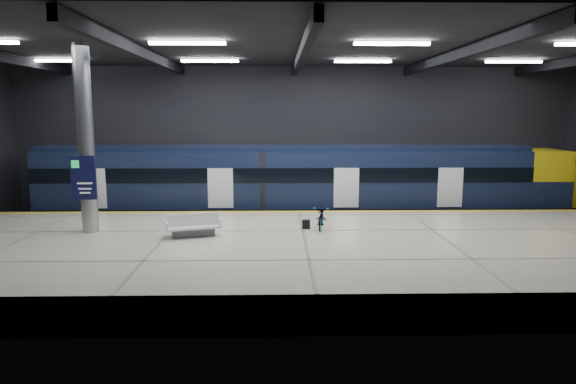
{
  "coord_description": "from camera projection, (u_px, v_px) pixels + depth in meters",
  "views": [
    {
      "loc": [
        -0.97,
        -20.08,
        5.5
      ],
      "look_at": [
        -0.49,
        1.5,
        2.2
      ],
      "focal_mm": 32.0,
      "sensor_mm": 36.0,
      "label": 1
    }
  ],
  "objects": [
    {
      "name": "ground",
      "position": [
        301.0,
        251.0,
        20.69
      ],
      "size": [
        30.0,
        30.0,
        0.0
      ],
      "primitive_type": "plane",
      "color": "black",
      "rests_on": "ground"
    },
    {
      "name": "room_shell",
      "position": [
        302.0,
        108.0,
        19.83
      ],
      "size": [
        30.1,
        16.1,
        8.05
      ],
      "color": "black",
      "rests_on": "ground"
    },
    {
      "name": "platform",
      "position": [
        304.0,
        255.0,
        18.14
      ],
      "size": [
        30.0,
        11.0,
        1.1
      ],
      "primitive_type": "cube",
      "color": "beige",
      "rests_on": "ground"
    },
    {
      "name": "safety_strip",
      "position": [
        298.0,
        212.0,
        23.24
      ],
      "size": [
        30.0,
        0.4,
        0.01
      ],
      "primitive_type": "cube",
      "color": "gold",
      "rests_on": "platform"
    },
    {
      "name": "rails",
      "position": [
        296.0,
        221.0,
        26.12
      ],
      "size": [
        30.0,
        1.52,
        0.16
      ],
      "color": "gray",
      "rests_on": "ground"
    },
    {
      "name": "train",
      "position": [
        319.0,
        183.0,
        25.84
      ],
      "size": [
        29.4,
        2.84,
        3.79
      ],
      "color": "black",
      "rests_on": "ground"
    },
    {
      "name": "bench",
      "position": [
        193.0,
        228.0,
        18.54
      ],
      "size": [
        2.08,
        1.32,
        0.85
      ],
      "rotation": [
        0.0,
        0.0,
        0.3
      ],
      "color": "#595B60",
      "rests_on": "platform"
    },
    {
      "name": "bicycle",
      "position": [
        322.0,
        217.0,
        19.77
      ],
      "size": [
        0.86,
        1.8,
        0.91
      ],
      "primitive_type": "imported",
      "rotation": [
        0.0,
        0.0,
        -0.15
      ],
      "color": "#99999E",
      "rests_on": "platform"
    },
    {
      "name": "pannier_bag",
      "position": [
        306.0,
        224.0,
        19.8
      ],
      "size": [
        0.3,
        0.18,
        0.35
      ],
      "primitive_type": "cube",
      "rotation": [
        0.0,
        0.0,
        -0.0
      ],
      "color": "black",
      "rests_on": "platform"
    },
    {
      "name": "info_column",
      "position": [
        85.0,
        142.0,
        18.83
      ],
      "size": [
        0.9,
        0.78,
        6.9
      ],
      "color": "#9EA0A5",
      "rests_on": "platform"
    }
  ]
}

